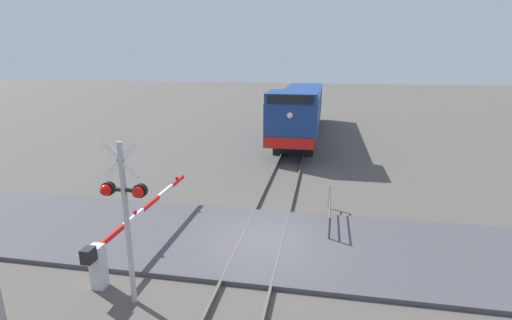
# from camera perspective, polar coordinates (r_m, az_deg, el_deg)

# --- Properties ---
(ground_plane) EXTENTS (160.00, 160.00, 0.00)m
(ground_plane) POSITION_cam_1_polar(r_m,az_deg,el_deg) (13.44, 0.78, -12.45)
(ground_plane) COLOR #514C47
(rail_track_left) EXTENTS (0.08, 80.00, 0.15)m
(rail_track_left) POSITION_cam_1_polar(r_m,az_deg,el_deg) (13.53, -2.29, -11.90)
(rail_track_left) COLOR #59544C
(rail_track_left) RESTS_ON ground_plane
(rail_track_right) EXTENTS (0.08, 80.00, 0.15)m
(rail_track_right) POSITION_cam_1_polar(r_m,az_deg,el_deg) (13.32, 3.89, -12.40)
(rail_track_right) COLOR #59544C
(rail_track_right) RESTS_ON ground_plane
(road_surface) EXTENTS (36.00, 5.25, 0.14)m
(road_surface) POSITION_cam_1_polar(r_m,az_deg,el_deg) (13.41, 0.78, -12.18)
(road_surface) COLOR #47474C
(road_surface) RESTS_ON ground_plane
(locomotive) EXTENTS (3.06, 18.13, 4.20)m
(locomotive) POSITION_cam_1_polar(r_m,az_deg,el_deg) (30.37, 6.66, 7.55)
(locomotive) COLOR black
(locomotive) RESTS_ON ground_plane
(crossing_signal) EXTENTS (1.18, 0.33, 4.36)m
(crossing_signal) POSITION_cam_1_polar(r_m,az_deg,el_deg) (9.89, -19.10, -6.46)
(crossing_signal) COLOR #ADADB2
(crossing_signal) RESTS_ON ground_plane
(crossing_gate) EXTENTS (0.36, 7.09, 1.40)m
(crossing_gate) POSITION_cam_1_polar(r_m,az_deg,el_deg) (12.38, -20.16, -11.40)
(crossing_gate) COLOR silver
(crossing_gate) RESTS_ON ground_plane
(guard_railing) EXTENTS (0.08, 3.20, 0.95)m
(guard_railing) POSITION_cam_1_polar(r_m,az_deg,el_deg) (14.90, 10.97, -7.16)
(guard_railing) COLOR #4C4742
(guard_railing) RESTS_ON ground_plane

